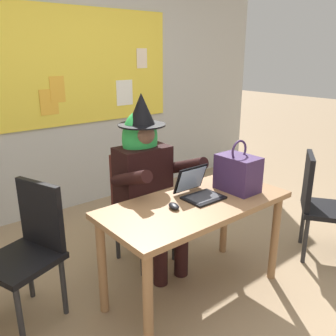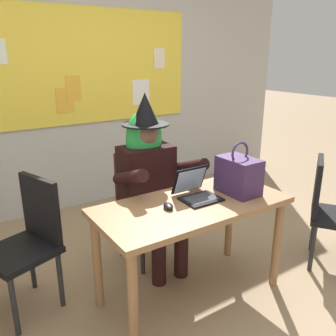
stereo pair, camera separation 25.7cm
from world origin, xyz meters
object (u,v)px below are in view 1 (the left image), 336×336
Objects in this scene: computer_mouse at (174,206)px; handbag at (238,173)px; person_costumed at (147,172)px; chair_extra_corner at (319,201)px; chair_spare_by_window at (30,245)px; laptop at (198,190)px; chair_at_desk at (139,200)px; desk_main at (195,215)px.

handbag is (0.57, -0.05, 0.12)m from computer_mouse.
chair_extra_corner is at bearing 58.06° from person_costumed.
handbag is 0.41× the size of chair_spare_by_window.
chair_spare_by_window is (-1.04, 0.47, -0.26)m from laptop.
chair_extra_corner is at bearing 139.99° from chair_spare_by_window.
handbag reaches higher than chair_spare_by_window.
laptop is (0.08, -0.62, 0.26)m from chair_at_desk.
laptop is 0.33m from handbag.
chair_at_desk is 1.52m from chair_extra_corner.
person_costumed is 1.54× the size of chair_spare_by_window.
person_costumed reaches higher than laptop.
desk_main is at bearing -2.46° from chair_at_desk.
desk_main is 0.22m from computer_mouse.
person_costumed reaches higher than chair_extra_corner.
handbag is at bearing -140.73° from chair_extra_corner.
chair_at_desk is 0.73m from computer_mouse.
laptop reaches higher than chair_at_desk.
laptop is 1.17m from chair_spare_by_window.
computer_mouse is at bearing -169.77° from laptop.
chair_extra_corner reaches higher than desk_main.
laptop is at bearing 26.07° from computer_mouse.
computer_mouse is (-0.18, -0.66, 0.23)m from chair_at_desk.
laptop is at bearing 12.06° from person_costumed.
laptop is 2.68× the size of computer_mouse.
chair_spare_by_window is at bearing 157.32° from handbag.
laptop is at bearing 35.66° from desk_main.
person_costumed is 1.00m from chair_spare_by_window.
chair_extra_corner is at bearing -15.95° from laptop.
handbag reaches higher than chair_at_desk.
person_costumed is 1.47m from chair_extra_corner.
computer_mouse is 0.96m from chair_spare_by_window.
chair_spare_by_window is (-0.96, -0.15, -0.01)m from chair_at_desk.
desk_main is 1.22m from chair_extra_corner.
chair_at_desk is at bearing -176.72° from person_costumed.
laptop reaches higher than desk_main.
chair_at_desk is at bearing 98.06° from laptop.
desk_main is 1.48× the size of chair_extra_corner.
computer_mouse is 0.58m from handbag.
laptop is 0.31× the size of chair_spare_by_window.
handbag is at bearing 137.76° from chair_spare_by_window.
person_costumed reaches higher than handbag.
chair_at_desk is at bearing 90.45° from desk_main.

